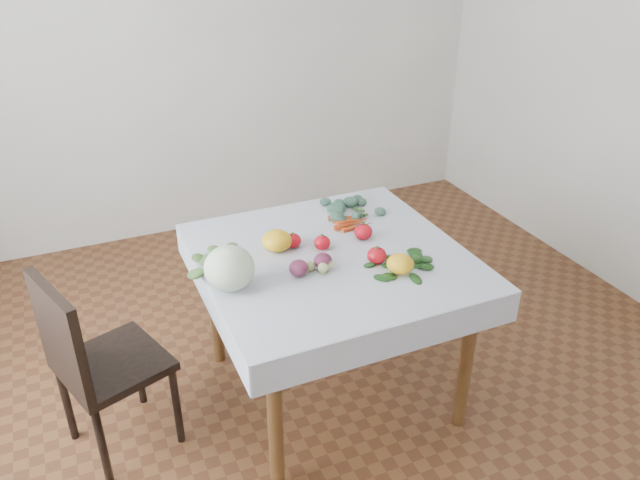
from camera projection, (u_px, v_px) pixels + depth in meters
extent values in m
plane|color=brown|center=(331.00, 388.00, 3.07)|extent=(4.00, 4.00, 0.00)
cube|color=silver|center=(205.00, 35.00, 4.04)|extent=(4.00, 0.04, 2.70)
cube|color=brown|center=(332.00, 260.00, 2.72)|extent=(1.00, 1.00, 0.04)
cylinder|color=brown|center=(275.00, 421.00, 2.39)|extent=(0.06, 0.06, 0.71)
cylinder|color=brown|center=(466.00, 361.00, 2.70)|extent=(0.06, 0.06, 0.71)
cylinder|color=brown|center=(214.00, 302.00, 3.10)|extent=(0.06, 0.06, 0.71)
cylinder|color=brown|center=(371.00, 266.00, 3.41)|extent=(0.06, 0.06, 0.71)
cube|color=white|center=(332.00, 255.00, 2.71)|extent=(1.12, 1.12, 0.01)
cube|color=black|center=(113.00, 364.00, 2.58)|extent=(0.50, 0.50, 0.04)
cube|color=black|center=(60.00, 336.00, 2.36)|extent=(0.17, 0.39, 0.43)
cylinder|color=black|center=(103.00, 447.00, 2.47)|extent=(0.03, 0.03, 0.40)
cylinder|color=black|center=(177.00, 406.00, 2.67)|extent=(0.03, 0.03, 0.40)
cylinder|color=black|center=(67.00, 403.00, 2.69)|extent=(0.03, 0.03, 0.40)
cylinder|color=black|center=(138.00, 368.00, 2.89)|extent=(0.03, 0.03, 0.40)
ellipsoid|color=beige|center=(229.00, 268.00, 2.43)|extent=(0.23, 0.23, 0.18)
ellipsoid|color=red|center=(293.00, 241.00, 2.75)|extent=(0.10, 0.10, 0.06)
ellipsoid|color=red|center=(363.00, 232.00, 2.82)|extent=(0.10, 0.10, 0.07)
ellipsoid|color=red|center=(377.00, 255.00, 2.63)|extent=(0.11, 0.11, 0.07)
ellipsoid|color=red|center=(322.00, 243.00, 2.74)|extent=(0.08, 0.08, 0.06)
ellipsoid|color=yellow|center=(277.00, 241.00, 2.72)|extent=(0.16, 0.16, 0.09)
ellipsoid|color=yellow|center=(400.00, 264.00, 2.56)|extent=(0.11, 0.11, 0.08)
ellipsoid|color=#55182E|center=(299.00, 268.00, 2.54)|extent=(0.11, 0.11, 0.07)
ellipsoid|color=#55182E|center=(323.00, 261.00, 2.60)|extent=(0.10, 0.10, 0.07)
ellipsoid|color=#B3C270|center=(318.00, 267.00, 2.58)|extent=(0.04, 0.04, 0.04)
ellipsoid|color=#B3C270|center=(311.00, 268.00, 2.57)|extent=(0.04, 0.04, 0.04)
ellipsoid|color=#B3C270|center=(321.00, 270.00, 2.56)|extent=(0.04, 0.04, 0.04)
ellipsoid|color=#B3C270|center=(318.00, 263.00, 2.60)|extent=(0.04, 0.04, 0.04)
ellipsoid|color=#B3C270|center=(306.00, 273.00, 2.54)|extent=(0.04, 0.04, 0.04)
cone|color=#D24817|center=(346.00, 217.00, 3.00)|extent=(0.18, 0.07, 0.03)
cone|color=#D24817|center=(349.00, 219.00, 2.98)|extent=(0.18, 0.05, 0.03)
cone|color=#D24817|center=(351.00, 222.00, 2.96)|extent=(0.18, 0.04, 0.03)
cone|color=#D24817|center=(354.00, 224.00, 2.94)|extent=(0.18, 0.03, 0.03)
cone|color=#D24817|center=(357.00, 227.00, 2.91)|extent=(0.18, 0.05, 0.03)
ellipsoid|color=#3A604F|center=(356.00, 206.00, 3.09)|extent=(0.06, 0.06, 0.04)
ellipsoid|color=#3A604F|center=(347.00, 205.00, 3.11)|extent=(0.06, 0.06, 0.04)
ellipsoid|color=#3A604F|center=(353.00, 210.00, 3.06)|extent=(0.06, 0.06, 0.04)
ellipsoid|color=#3A604F|center=(358.00, 203.00, 3.13)|extent=(0.06, 0.06, 0.04)
ellipsoid|color=#3A604F|center=(340.00, 208.00, 3.08)|extent=(0.06, 0.06, 0.04)
ellipsoid|color=#3A604F|center=(364.00, 209.00, 3.07)|extent=(0.06, 0.06, 0.04)
ellipsoid|color=#3A604F|center=(347.00, 201.00, 3.15)|extent=(0.06, 0.06, 0.04)
ellipsoid|color=#3A604F|center=(344.00, 213.00, 3.03)|extent=(0.06, 0.06, 0.04)
ellipsoid|color=#3A604F|center=(370.00, 203.00, 3.13)|extent=(0.06, 0.06, 0.04)
ellipsoid|color=#3A604F|center=(332.00, 205.00, 3.11)|extent=(0.06, 0.06, 0.04)
ellipsoid|color=#3A604F|center=(363.00, 214.00, 3.02)|extent=(0.06, 0.06, 0.04)
ellipsoid|color=#3A604F|center=(359.00, 198.00, 3.19)|extent=(0.06, 0.06, 0.04)
ellipsoid|color=#3A604F|center=(328.00, 213.00, 3.03)|extent=(0.06, 0.06, 0.04)
ellipsoid|color=#174B17|center=(409.00, 265.00, 2.62)|extent=(0.06, 0.04, 0.01)
ellipsoid|color=#174B17|center=(399.00, 266.00, 2.61)|extent=(0.06, 0.04, 0.01)
ellipsoid|color=#174B17|center=(410.00, 269.00, 2.59)|extent=(0.06, 0.04, 0.01)
ellipsoid|color=#174B17|center=(406.00, 262.00, 2.64)|extent=(0.06, 0.04, 0.01)
ellipsoid|color=#174B17|center=(397.00, 270.00, 2.59)|extent=(0.06, 0.04, 0.01)
ellipsoid|color=#174B17|center=(417.00, 266.00, 2.61)|extent=(0.06, 0.04, 0.01)
ellipsoid|color=#174B17|center=(394.00, 262.00, 2.64)|extent=(0.06, 0.04, 0.01)
ellipsoid|color=#174B17|center=(406.00, 273.00, 2.56)|extent=(0.06, 0.04, 0.01)
ellipsoid|color=#174B17|center=(415.00, 260.00, 2.66)|extent=(0.06, 0.04, 0.01)
ellipsoid|color=#174B17|center=(386.00, 268.00, 2.60)|extent=(0.06, 0.04, 0.01)
ellipsoid|color=#174B17|center=(423.00, 271.00, 2.58)|extent=(0.06, 0.04, 0.01)
ellipsoid|color=#174B17|center=(399.00, 257.00, 2.68)|extent=(0.06, 0.04, 0.01)
ellipsoid|color=#174B17|center=(394.00, 276.00, 2.54)|extent=(0.06, 0.04, 0.01)
ellipsoid|color=#174B17|center=(428.00, 262.00, 2.64)|extent=(0.06, 0.04, 0.01)
ellipsoid|color=#174B17|center=(380.00, 262.00, 2.64)|extent=(0.06, 0.04, 0.01)
ellipsoid|color=#174B17|center=(418.00, 278.00, 2.53)|extent=(0.06, 0.04, 0.01)
ellipsoid|color=#174B17|center=(413.00, 253.00, 2.71)|extent=(0.06, 0.04, 0.01)
ellipsoid|color=#517435|center=(223.00, 260.00, 2.64)|extent=(0.06, 0.06, 0.03)
ellipsoid|color=#517435|center=(212.00, 260.00, 2.64)|extent=(0.06, 0.06, 0.03)
ellipsoid|color=#517435|center=(221.00, 265.00, 2.61)|extent=(0.06, 0.06, 0.03)
ellipsoid|color=#517435|center=(224.00, 256.00, 2.67)|extent=(0.06, 0.06, 0.03)
ellipsoid|color=#517435|center=(204.00, 265.00, 2.60)|extent=(0.06, 0.06, 0.03)
ellipsoid|color=#517435|center=(236.00, 262.00, 2.63)|extent=(0.06, 0.06, 0.03)
ellipsoid|color=#517435|center=(208.00, 255.00, 2.68)|extent=(0.06, 0.06, 0.03)
ellipsoid|color=#517435|center=(212.00, 272.00, 2.56)|extent=(0.06, 0.06, 0.03)
ellipsoid|color=#517435|center=(240.00, 253.00, 2.70)|extent=(0.06, 0.06, 0.03)
ellipsoid|color=#517435|center=(189.00, 262.00, 2.62)|extent=(0.06, 0.06, 0.03)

